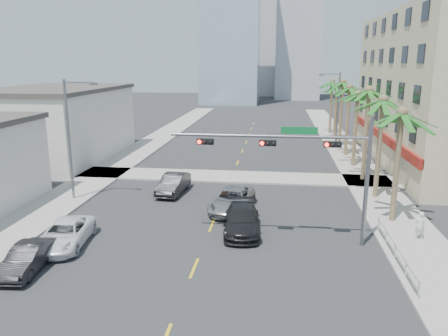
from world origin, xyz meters
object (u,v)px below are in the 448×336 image
(car_lane_center, at_px, (232,200))
(car_parked_far, at_px, (65,234))
(car_parked_mid, at_px, (27,258))
(car_lane_right, at_px, (242,220))
(traffic_signal_mast, at_px, (309,158))
(pedestrian, at_px, (420,225))
(car_lane_left, at_px, (173,184))

(car_lane_center, bearing_deg, car_parked_far, -134.33)
(car_parked_mid, distance_m, car_lane_right, 12.09)
(car_lane_right, bearing_deg, car_lane_center, 100.20)
(traffic_signal_mast, height_order, car_parked_mid, traffic_signal_mast)
(car_parked_far, distance_m, car_lane_right, 10.35)
(car_parked_mid, xyz_separation_m, car_lane_right, (10.21, 6.49, 0.09))
(car_parked_mid, bearing_deg, car_lane_center, 43.89)
(traffic_signal_mast, distance_m, car_lane_right, 5.86)
(traffic_signal_mast, bearing_deg, car_lane_center, 133.11)
(traffic_signal_mast, relative_size, car_parked_mid, 2.72)
(car_parked_mid, relative_size, car_lane_right, 0.78)
(car_parked_far, height_order, pedestrian, pedestrian)
(car_lane_center, relative_size, car_lane_right, 1.05)
(car_lane_center, bearing_deg, car_lane_left, 151.34)
(car_lane_left, relative_size, car_lane_center, 0.85)
(car_parked_far, height_order, car_lane_center, car_lane_center)
(car_lane_right, bearing_deg, car_lane_left, 125.02)
(car_parked_far, bearing_deg, pedestrian, 2.00)
(traffic_signal_mast, relative_size, pedestrian, 6.70)
(car_lane_center, distance_m, car_lane_right, 4.00)
(car_parked_far, distance_m, car_lane_left, 11.39)
(car_lane_left, bearing_deg, car_parked_mid, -102.08)
(car_lane_left, distance_m, pedestrian, 18.16)
(car_lane_center, bearing_deg, car_parked_mid, -125.25)
(car_lane_right, distance_m, pedestrian, 10.40)
(car_parked_far, xyz_separation_m, car_lane_center, (8.80, 7.20, 0.06))
(car_lane_right, bearing_deg, traffic_signal_mast, -22.32)
(traffic_signal_mast, xyz_separation_m, car_lane_center, (-4.78, 5.11, -4.29))
(car_parked_far, xyz_separation_m, car_lane_left, (3.72, 10.77, 0.07))
(traffic_signal_mast, height_order, car_lane_right, traffic_signal_mast)
(car_parked_mid, height_order, car_lane_center, car_lane_center)
(car_parked_mid, xyz_separation_m, car_parked_far, (0.41, 3.16, 0.03))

